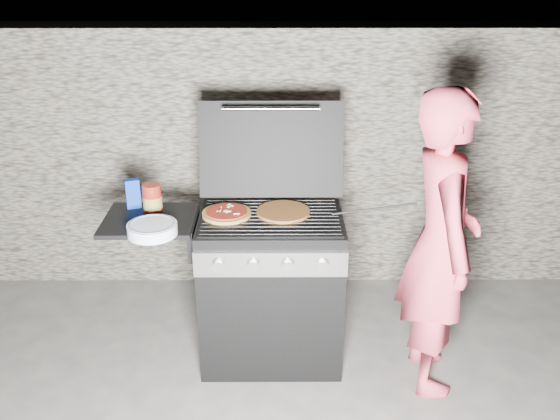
{
  "coord_description": "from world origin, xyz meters",
  "views": [
    {
      "loc": [
        0.04,
        -3.12,
        2.33
      ],
      "look_at": [
        0.05,
        0.0,
        0.95
      ],
      "focal_mm": 40.0,
      "sensor_mm": 36.0,
      "label": 1
    }
  ],
  "objects_px": {
    "gas_grill": "(228,288)",
    "sauce_jar": "(152,198)",
    "person": "(440,245)",
    "pizza_topped": "(227,213)"
  },
  "relations": [
    {
      "from": "gas_grill",
      "to": "pizza_topped",
      "type": "relative_size",
      "value": 4.96
    },
    {
      "from": "person",
      "to": "gas_grill",
      "type": "bearing_deg",
      "value": 79.49
    },
    {
      "from": "gas_grill",
      "to": "person",
      "type": "height_order",
      "value": "person"
    },
    {
      "from": "gas_grill",
      "to": "person",
      "type": "relative_size",
      "value": 0.8
    },
    {
      "from": "sauce_jar",
      "to": "pizza_topped",
      "type": "bearing_deg",
      "value": -10.35
    },
    {
      "from": "gas_grill",
      "to": "sauce_jar",
      "type": "relative_size",
      "value": 8.32
    },
    {
      "from": "pizza_topped",
      "to": "sauce_jar",
      "type": "bearing_deg",
      "value": 169.65
    },
    {
      "from": "gas_grill",
      "to": "sauce_jar",
      "type": "xyz_separation_m",
      "value": [
        -0.42,
        0.09,
        0.53
      ]
    },
    {
      "from": "gas_grill",
      "to": "sauce_jar",
      "type": "height_order",
      "value": "sauce_jar"
    },
    {
      "from": "sauce_jar",
      "to": "person",
      "type": "xyz_separation_m",
      "value": [
        1.56,
        -0.3,
        -0.14
      ]
    }
  ]
}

